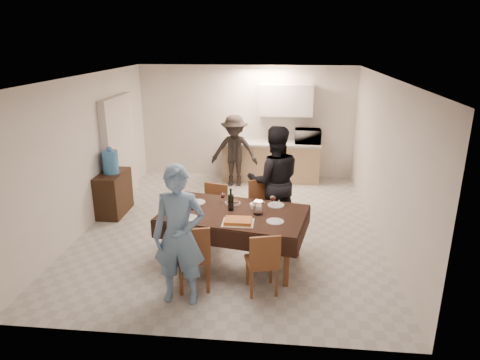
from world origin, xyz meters
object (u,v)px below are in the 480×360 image
object	(u,v)px
console	(114,193)
wine_bottle	(231,200)
person_kitchen	(234,151)
water_jug	(111,162)
water_pitcher	(258,208)
savoury_tart	(238,221)
microwave	(308,136)
person_far	(274,181)
dining_table	(234,214)
person_near	(179,236)

from	to	relation	value
console	wine_bottle	distance (m)	2.92
person_kitchen	wine_bottle	bearing A→B (deg)	-84.36
person_kitchen	water_jug	bearing A→B (deg)	-138.29
water_pitcher	person_kitchen	bearing A→B (deg)	101.87
savoury_tart	microwave	world-z (taller)	microwave
water_jug	person_far	world-z (taller)	person_far
dining_table	person_near	size ratio (longest dim) A/B	1.25
dining_table	person_near	xyz separation A→B (m)	(-0.55, -1.05, 0.13)
console	water_pitcher	size ratio (longest dim) A/B	4.32
console	wine_bottle	size ratio (longest dim) A/B	2.57
console	wine_bottle	bearing A→B (deg)	-32.67
water_jug	water_pitcher	distance (m)	3.27
savoury_tart	person_far	xyz separation A→B (m)	(0.45, 1.43, 0.11)
wine_bottle	person_far	xyz separation A→B (m)	(0.60, 1.00, -0.04)
microwave	person_kitchen	size ratio (longest dim) A/B	0.36
water_jug	savoury_tart	bearing A→B (deg)	-37.64
wine_bottle	person_near	distance (m)	1.21
person_far	savoury_tart	bearing A→B (deg)	63.45
person_near	person_kitchen	xyz separation A→B (m)	(0.16, 4.50, -0.09)
savoury_tart	person_near	world-z (taller)	person_near
dining_table	console	world-z (taller)	console
water_jug	microwave	bearing A→B (deg)	31.91
water_pitcher	microwave	xyz separation A→B (m)	(0.88, 3.95, 0.17)
savoury_tart	microwave	size ratio (longest dim) A/B	0.74
dining_table	water_pitcher	distance (m)	0.38
console	water_jug	bearing A→B (deg)	0.00
water_pitcher	microwave	distance (m)	4.05
dining_table	microwave	world-z (taller)	microwave
savoury_tart	dining_table	bearing A→B (deg)	104.74
person_near	person_far	world-z (taller)	person_far
water_jug	person_kitchen	size ratio (longest dim) A/B	0.27
water_pitcher	console	bearing A→B (deg)	149.65
water_jug	dining_table	bearing A→B (deg)	-32.96
savoury_tart	person_kitchen	bearing A→B (deg)	97.23
water_pitcher	dining_table	bearing A→B (deg)	171.87
wine_bottle	person_near	size ratio (longest dim) A/B	0.19
microwave	water_jug	bearing A→B (deg)	31.91
dining_table	wine_bottle	bearing A→B (deg)	145.92
water_jug	wine_bottle	world-z (taller)	water_jug
dining_table	console	xyz separation A→B (m)	(-2.47, 1.60, -0.36)
water_pitcher	savoury_tart	xyz separation A→B (m)	(-0.25, -0.33, -0.07)
console	person_kitchen	distance (m)	2.81
console	person_kitchen	size ratio (longest dim) A/B	0.54
water_pitcher	microwave	world-z (taller)	microwave
dining_table	microwave	distance (m)	4.11
console	microwave	xyz separation A→B (m)	(3.70, 2.30, 0.67)
person_near	water_jug	bearing A→B (deg)	124.92
water_pitcher	microwave	size ratio (longest dim) A/B	0.35
person_near	water_pitcher	bearing A→B (deg)	47.05
person_far	microwave	bearing A→B (deg)	-112.56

